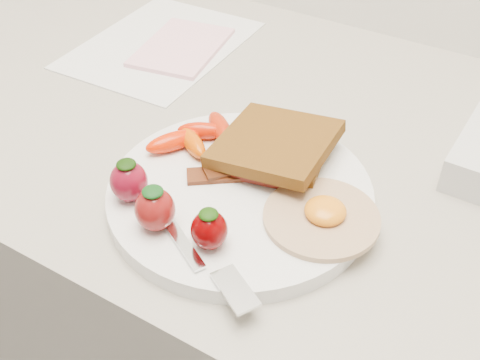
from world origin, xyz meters
The scene contains 11 objects.
counter centered at (0.00, 1.70, 0.45)m, with size 2.00×0.60×0.90m, color gray.
plate centered at (0.03, 1.57, 0.91)m, with size 0.27×0.27×0.02m, color white.
toast_lower centered at (0.03, 1.64, 0.93)m, with size 0.10×0.10×0.01m, color #422A0E.
toast_upper centered at (0.03, 1.63, 0.94)m, with size 0.11×0.11×0.01m, color #3B1D0C.
fried_egg centered at (0.12, 1.57, 0.92)m, with size 0.14×0.14×0.02m.
bacon_strips centered at (0.02, 1.59, 0.92)m, with size 0.11×0.10×0.01m.
baby_carrots centered at (-0.05, 1.61, 0.93)m, with size 0.09×0.11×0.02m.
strawberries centered at (-0.01, 1.49, 0.94)m, with size 0.14×0.06×0.05m.
fork centered at (0.04, 1.47, 0.92)m, with size 0.17×0.09×0.00m.
paper_sheet centered at (-0.25, 1.80, 0.90)m, with size 0.20×0.27×0.00m, color silver.
notepad centered at (-0.21, 1.80, 0.91)m, with size 0.10×0.15×0.01m, color #F7B4C6.
Camera 1 is at (0.26, 1.18, 1.32)m, focal length 45.00 mm.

